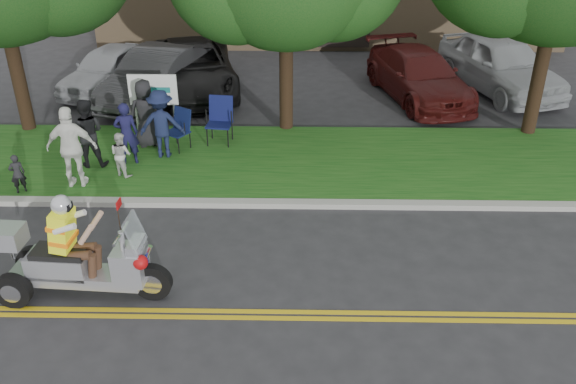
{
  "coord_description": "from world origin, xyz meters",
  "views": [
    {
      "loc": [
        0.84,
        -8.24,
        6.56
      ],
      "look_at": [
        0.65,
        2.0,
        0.93
      ],
      "focal_mm": 38.0,
      "sensor_mm": 36.0,
      "label": 1
    }
  ],
  "objects_px": {
    "trike_scooter": "(75,262)",
    "parked_car_mid": "(193,68)",
    "lawn_chair_a": "(180,126)",
    "spectator_adult_left": "(126,133)",
    "parked_car_right": "(419,75)",
    "lawn_chair_b": "(220,117)",
    "parked_car_far_right": "(500,63)",
    "spectator_adult_right": "(72,147)",
    "parked_car_far_left": "(108,69)",
    "parked_car_left": "(157,76)",
    "spectator_adult_mid": "(87,133)"
  },
  "relations": [
    {
      "from": "trike_scooter",
      "to": "lawn_chair_b",
      "type": "distance_m",
      "value": 6.47
    },
    {
      "from": "lawn_chair_a",
      "to": "parked_car_left",
      "type": "bearing_deg",
      "value": 142.8
    },
    {
      "from": "parked_car_far_right",
      "to": "spectator_adult_mid",
      "type": "bearing_deg",
      "value": -169.29
    },
    {
      "from": "spectator_adult_left",
      "to": "trike_scooter",
      "type": "bearing_deg",
      "value": 78.84
    },
    {
      "from": "trike_scooter",
      "to": "spectator_adult_right",
      "type": "bearing_deg",
      "value": 112.04
    },
    {
      "from": "lawn_chair_a",
      "to": "parked_car_right",
      "type": "bearing_deg",
      "value": 64.2
    },
    {
      "from": "spectator_adult_mid",
      "to": "parked_car_right",
      "type": "height_order",
      "value": "spectator_adult_mid"
    },
    {
      "from": "spectator_adult_right",
      "to": "parked_car_right",
      "type": "distance_m",
      "value": 10.55
    },
    {
      "from": "spectator_adult_left",
      "to": "parked_car_left",
      "type": "distance_m",
      "value": 4.59
    },
    {
      "from": "trike_scooter",
      "to": "parked_car_far_left",
      "type": "height_order",
      "value": "trike_scooter"
    },
    {
      "from": "parked_car_right",
      "to": "parked_car_far_right",
      "type": "bearing_deg",
      "value": 0.74
    },
    {
      "from": "lawn_chair_b",
      "to": "parked_car_left",
      "type": "distance_m",
      "value": 3.97
    },
    {
      "from": "spectator_adult_left",
      "to": "parked_car_left",
      "type": "height_order",
      "value": "spectator_adult_left"
    },
    {
      "from": "spectator_adult_right",
      "to": "parked_car_right",
      "type": "xyz_separation_m",
      "value": [
        8.59,
        6.12,
        -0.31
      ]
    },
    {
      "from": "parked_car_right",
      "to": "parked_car_far_right",
      "type": "relative_size",
      "value": 0.96
    },
    {
      "from": "spectator_adult_left",
      "to": "parked_car_left",
      "type": "relative_size",
      "value": 0.32
    },
    {
      "from": "spectator_adult_left",
      "to": "parked_car_far_left",
      "type": "xyz_separation_m",
      "value": [
        -1.99,
        5.53,
        -0.17
      ]
    },
    {
      "from": "parked_car_far_left",
      "to": "parked_car_right",
      "type": "distance_m",
      "value": 9.72
    },
    {
      "from": "lawn_chair_b",
      "to": "parked_car_left",
      "type": "bearing_deg",
      "value": 131.95
    },
    {
      "from": "parked_car_left",
      "to": "parked_car_mid",
      "type": "xyz_separation_m",
      "value": [
        0.96,
        0.83,
        -0.01
      ]
    },
    {
      "from": "spectator_adult_left",
      "to": "parked_car_right",
      "type": "distance_m",
      "value": 9.17
    },
    {
      "from": "lawn_chair_a",
      "to": "spectator_adult_left",
      "type": "distance_m",
      "value": 1.44
    },
    {
      "from": "parked_car_right",
      "to": "parked_car_far_right",
      "type": "height_order",
      "value": "parked_car_far_right"
    },
    {
      "from": "spectator_adult_right",
      "to": "parked_car_right",
      "type": "relative_size",
      "value": 0.38
    },
    {
      "from": "parked_car_far_right",
      "to": "parked_car_far_left",
      "type": "bearing_deg",
      "value": 164.17
    },
    {
      "from": "spectator_adult_mid",
      "to": "parked_car_left",
      "type": "xyz_separation_m",
      "value": [
        0.64,
        4.72,
        -0.15
      ]
    },
    {
      "from": "lawn_chair_a",
      "to": "parked_car_far_left",
      "type": "bearing_deg",
      "value": 156.67
    },
    {
      "from": "trike_scooter",
      "to": "parked_car_far_right",
      "type": "relative_size",
      "value": 0.57
    },
    {
      "from": "parked_car_left",
      "to": "spectator_adult_left",
      "type": "bearing_deg",
      "value": -69.93
    },
    {
      "from": "lawn_chair_a",
      "to": "spectator_adult_left",
      "type": "height_order",
      "value": "spectator_adult_left"
    },
    {
      "from": "trike_scooter",
      "to": "parked_car_mid",
      "type": "relative_size",
      "value": 0.53
    },
    {
      "from": "parked_car_mid",
      "to": "parked_car_right",
      "type": "xyz_separation_m",
      "value": [
        7.0,
        -0.45,
        -0.05
      ]
    },
    {
      "from": "parked_car_left",
      "to": "spectator_adult_right",
      "type": "bearing_deg",
      "value": -79.3
    },
    {
      "from": "spectator_adult_mid",
      "to": "parked_car_right",
      "type": "relative_size",
      "value": 0.33
    },
    {
      "from": "spectator_adult_right",
      "to": "parked_car_far_left",
      "type": "distance_m",
      "value": 6.78
    },
    {
      "from": "lawn_chair_a",
      "to": "parked_car_left",
      "type": "xyz_separation_m",
      "value": [
        -1.32,
        3.65,
        0.1
      ]
    },
    {
      "from": "trike_scooter",
      "to": "parked_car_right",
      "type": "distance_m",
      "value": 12.3
    },
    {
      "from": "parked_car_far_left",
      "to": "parked_car_mid",
      "type": "height_order",
      "value": "parked_car_mid"
    },
    {
      "from": "parked_car_left",
      "to": "parked_car_far_right",
      "type": "xyz_separation_m",
      "value": [
        10.63,
        1.14,
        0.1
      ]
    },
    {
      "from": "parked_car_far_left",
      "to": "parked_car_far_right",
      "type": "relative_size",
      "value": 0.79
    },
    {
      "from": "parked_car_mid",
      "to": "parked_car_far_right",
      "type": "distance_m",
      "value": 9.68
    },
    {
      "from": "parked_car_left",
      "to": "lawn_chair_b",
      "type": "bearing_deg",
      "value": -37.7
    },
    {
      "from": "spectator_adult_right",
      "to": "parked_car_far_right",
      "type": "distance_m",
      "value": 13.2
    },
    {
      "from": "lawn_chair_b",
      "to": "parked_car_left",
      "type": "height_order",
      "value": "parked_car_left"
    },
    {
      "from": "parked_car_right",
      "to": "spectator_adult_right",
      "type": "bearing_deg",
      "value": -159.6
    },
    {
      "from": "lawn_chair_b",
      "to": "spectator_adult_left",
      "type": "xyz_separation_m",
      "value": [
        -2.05,
        -1.34,
        0.1
      ]
    },
    {
      "from": "trike_scooter",
      "to": "parked_car_far_left",
      "type": "distance_m",
      "value": 10.68
    },
    {
      "from": "lawn_chair_b",
      "to": "trike_scooter",
      "type": "bearing_deg",
      "value": -98.53
    },
    {
      "from": "spectator_adult_mid",
      "to": "parked_car_far_left",
      "type": "distance_m",
      "value": 5.77
    },
    {
      "from": "trike_scooter",
      "to": "parked_car_mid",
      "type": "bearing_deg",
      "value": 91.83
    }
  ]
}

